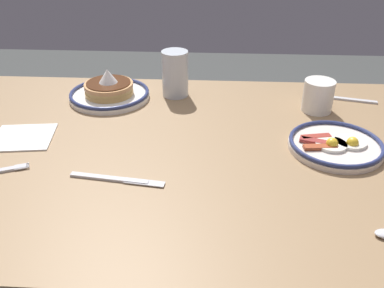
# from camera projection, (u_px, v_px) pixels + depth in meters

# --- Properties ---
(dining_table) EXTENTS (1.42, 0.91, 0.73)m
(dining_table) POSITION_uv_depth(u_px,v_px,m) (180.00, 173.00, 1.10)
(dining_table) COLOR #957550
(dining_table) RESTS_ON ground_plane
(plate_near_main) EXTENTS (0.23, 0.23, 0.04)m
(plate_near_main) POSITION_uv_depth(u_px,v_px,m) (336.00, 145.00, 1.05)
(plate_near_main) COLOR silver
(plate_near_main) RESTS_ON dining_table
(plate_center_pancakes) EXTENTS (0.25, 0.25, 0.10)m
(plate_center_pancakes) POSITION_uv_depth(u_px,v_px,m) (109.00, 91.00, 1.31)
(plate_center_pancakes) COLOR white
(plate_center_pancakes) RESTS_ON dining_table
(coffee_mug) EXTENTS (0.09, 0.12, 0.09)m
(coffee_mug) POSITION_uv_depth(u_px,v_px,m) (318.00, 95.00, 1.23)
(coffee_mug) COLOR white
(coffee_mug) RESTS_ON dining_table
(drinking_glass) EXTENTS (0.08, 0.08, 0.14)m
(drinking_glass) POSITION_uv_depth(u_px,v_px,m) (175.00, 76.00, 1.32)
(drinking_glass) COLOR silver
(drinking_glass) RESTS_ON dining_table
(paper_napkin) EXTENTS (0.17, 0.16, 0.00)m
(paper_napkin) POSITION_uv_depth(u_px,v_px,m) (23.00, 137.00, 1.11)
(paper_napkin) COLOR white
(paper_napkin) RESTS_ON dining_table
(fork_near) EXTENTS (0.18, 0.06, 0.01)m
(fork_near) POSITION_uv_depth(u_px,v_px,m) (346.00, 99.00, 1.31)
(fork_near) COLOR silver
(fork_near) RESTS_ON dining_table
(butter_knife) EXTENTS (0.22, 0.05, 0.01)m
(butter_knife) POSITION_uv_depth(u_px,v_px,m) (117.00, 179.00, 0.94)
(butter_knife) COLOR silver
(butter_knife) RESTS_ON dining_table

